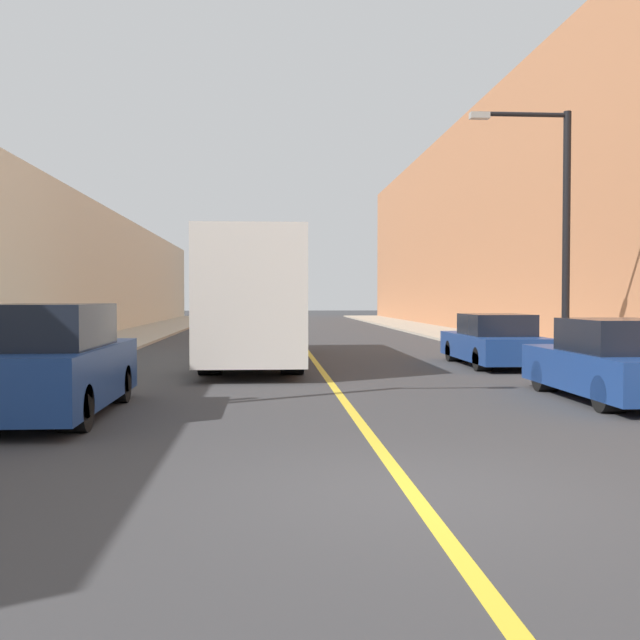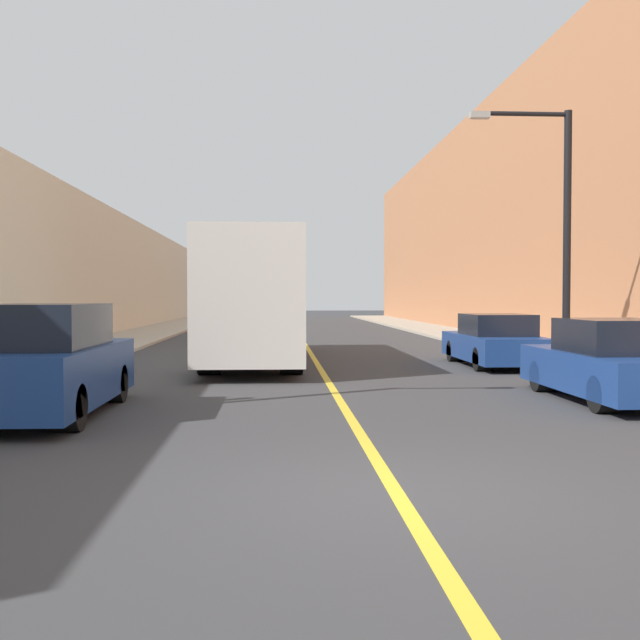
% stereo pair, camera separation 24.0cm
% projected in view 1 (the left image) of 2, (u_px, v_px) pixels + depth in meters
% --- Properties ---
extents(ground_plane, '(200.00, 200.00, 0.00)m').
position_uv_depth(ground_plane, '(413.00, 494.00, 7.21)').
color(ground_plane, '#38383A').
extents(sidewalk_left, '(3.33, 72.00, 0.11)m').
position_uv_depth(sidewalk_left, '(137.00, 335.00, 36.57)').
color(sidewalk_left, '#A89E8C').
rests_on(sidewalk_left, ground).
extents(sidewalk_right, '(3.33, 72.00, 0.11)m').
position_uv_depth(sidewalk_right, '(449.00, 334.00, 37.66)').
color(sidewalk_right, '#A89E8C').
rests_on(sidewalk_right, ground).
extents(building_row_left, '(4.00, 72.00, 6.43)m').
position_uv_depth(building_row_left, '(60.00, 270.00, 36.22)').
color(building_row_left, beige).
rests_on(building_row_left, ground).
extents(building_row_right, '(4.00, 72.00, 11.95)m').
position_uv_depth(building_row_right, '(521.00, 217.00, 37.74)').
color(building_row_right, '#B2724C').
rests_on(building_row_right, ground).
extents(road_center_line, '(0.16, 72.00, 0.01)m').
position_uv_depth(road_center_line, '(296.00, 335.00, 37.12)').
color(road_center_line, gold).
rests_on(road_center_line, ground).
extents(bus, '(2.57, 11.39, 3.54)m').
position_uv_depth(bus, '(254.00, 297.00, 21.85)').
color(bus, silver).
rests_on(bus, ground).
extents(parked_suv_left, '(1.90, 4.79, 1.80)m').
position_uv_depth(parked_suv_left, '(49.00, 364.00, 11.87)').
color(parked_suv_left, navy).
rests_on(parked_suv_left, ground).
extents(car_right_near, '(1.83, 4.56, 1.51)m').
position_uv_depth(car_right_near, '(614.00, 364.00, 13.70)').
color(car_right_near, navy).
rests_on(car_right_near, ground).
extents(car_right_mid, '(1.86, 4.79, 1.44)m').
position_uv_depth(car_right_mid, '(494.00, 342.00, 20.69)').
color(car_right_mid, navy).
rests_on(car_right_mid, ground).
extents(street_lamp_right, '(2.68, 0.24, 6.62)m').
position_uv_depth(street_lamp_right, '(557.00, 219.00, 19.47)').
color(street_lamp_right, black).
rests_on(street_lamp_right, sidewalk_right).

